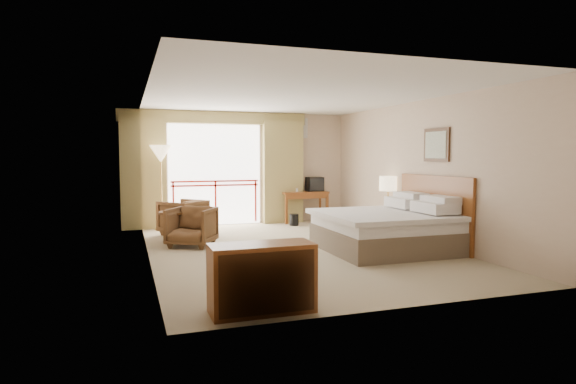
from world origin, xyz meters
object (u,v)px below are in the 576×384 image
object	(u,v)px
nightstand	(389,222)
armchair_far	(183,234)
armchair_near	(192,246)
table_lamp	(388,184)
tv	(315,184)
dresser	(262,278)
desk	(303,198)
floor_lamp	(161,157)
side_table	(173,221)
bed	(387,229)
wastebasket	(294,220)

from	to	relation	value
nightstand	armchair_far	bearing A→B (deg)	163.48
nightstand	armchair_near	world-z (taller)	nightstand
table_lamp	tv	bearing A→B (deg)	106.03
nightstand	dresser	bearing A→B (deg)	-131.50
desk	floor_lamp	xyz separation A→B (m)	(-3.47, -0.27, 1.03)
side_table	armchair_near	bearing A→B (deg)	-60.10
armchair_near	table_lamp	bearing A→B (deg)	29.68
desk	tv	bearing A→B (deg)	-15.14
tv	armchair_near	bearing A→B (deg)	-134.98
nightstand	armchair_near	xyz separation A→B (m)	(-4.08, 0.04, -0.28)
nightstand	floor_lamp	size ratio (longest dim) A/B	0.30
bed	tv	world-z (taller)	tv
armchair_near	floor_lamp	bearing A→B (deg)	129.30
armchair_near	floor_lamp	world-z (taller)	floor_lamp
table_lamp	dresser	xyz separation A→B (m)	(-3.86, -4.02, -0.70)
nightstand	side_table	distance (m)	4.40
wastebasket	floor_lamp	world-z (taller)	floor_lamp
nightstand	tv	world-z (taller)	tv
bed	tv	distance (m)	3.92
table_lamp	armchair_near	xyz separation A→B (m)	(-4.08, -0.01, -1.06)
table_lamp	floor_lamp	xyz separation A→B (m)	(-4.46, 2.19, 0.56)
desk	armchair_near	distance (m)	4.00
side_table	floor_lamp	size ratio (longest dim) A/B	0.31
side_table	floor_lamp	distance (m)	2.10
floor_lamp	dresser	bearing A→B (deg)	-84.53
bed	dresser	distance (m)	3.92
bed	tv	xyz separation A→B (m)	(0.19, 3.88, 0.56)
desk	dresser	xyz separation A→B (m)	(-2.87, -6.47, -0.23)
wastebasket	desk	bearing A→B (deg)	53.27
nightstand	wastebasket	distance (m)	2.39
desk	table_lamp	bearing A→B (deg)	-72.45
nightstand	table_lamp	world-z (taller)	table_lamp
bed	armchair_near	distance (m)	3.54
nightstand	side_table	bearing A→B (deg)	175.72
nightstand	desk	bearing A→B (deg)	114.27
armchair_far	armchair_near	world-z (taller)	armchair_far
floor_lamp	dresser	world-z (taller)	floor_lamp
wastebasket	floor_lamp	distance (m)	3.39
floor_lamp	desk	bearing A→B (deg)	4.38
wastebasket	nightstand	bearing A→B (deg)	-53.04
dresser	armchair_far	bearing A→B (deg)	91.31
table_lamp	wastebasket	bearing A→B (deg)	127.69
bed	table_lamp	distance (m)	1.85
bed	side_table	xyz separation A→B (m)	(-3.49, 1.97, 0.03)
nightstand	floor_lamp	bearing A→B (deg)	156.07
floor_lamp	bed	bearing A→B (deg)	-45.69
desk	tv	distance (m)	0.46
nightstand	tv	distance (m)	2.63
desk	floor_lamp	distance (m)	3.63
wastebasket	dresser	distance (m)	6.36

